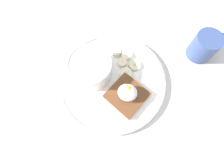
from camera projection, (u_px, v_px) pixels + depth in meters
ground_plane at (112, 82)px, 50.76cm from camera, size 120.00×120.00×2.00cm
plate at (112, 80)px, 49.10cm from camera, size 30.14×30.14×1.60cm
oatmeal_bowl at (91, 68)px, 46.81cm from camera, size 11.66×11.66×6.29cm
toast_slice at (127, 95)px, 46.30cm from camera, size 12.33×12.33×1.52cm
poached_egg at (128, 92)px, 44.05cm from camera, size 5.04×4.55×3.58cm
banana_slice_front at (135, 65)px, 50.02cm from camera, size 4.73×4.73×1.17cm
banana_slice_left at (122, 63)px, 50.17cm from camera, size 2.84×2.76×1.50cm
banana_slice_back at (126, 73)px, 48.71cm from camera, size 4.55×4.67×2.06cm
banana_slice_right at (126, 55)px, 51.24cm from camera, size 3.35×3.44×1.35cm
banana_slice_inner at (117, 53)px, 51.51cm from camera, size 2.78×2.62×1.55cm
coffee_mug at (205, 46)px, 49.45cm from camera, size 8.83×8.88×8.11cm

